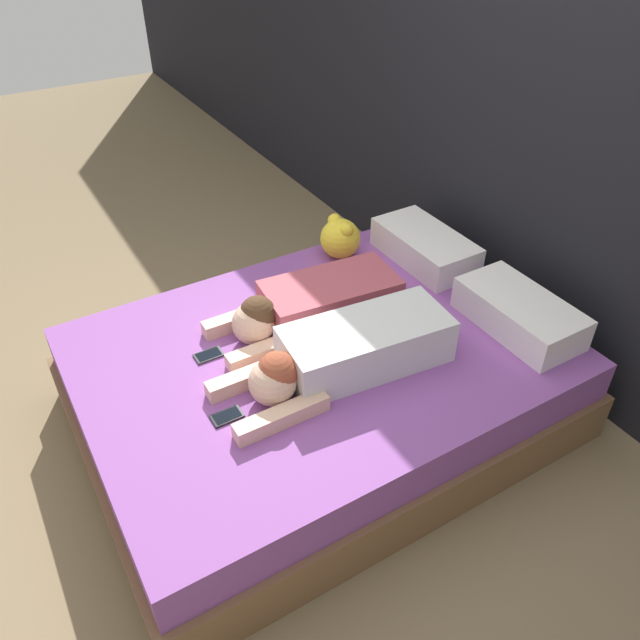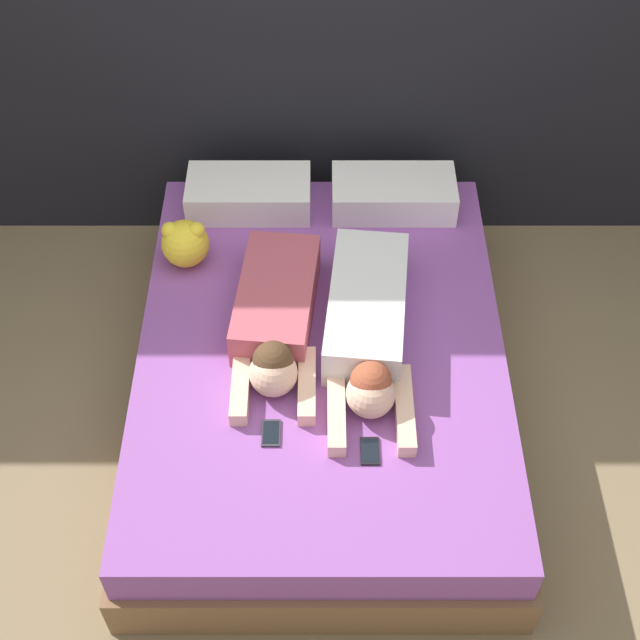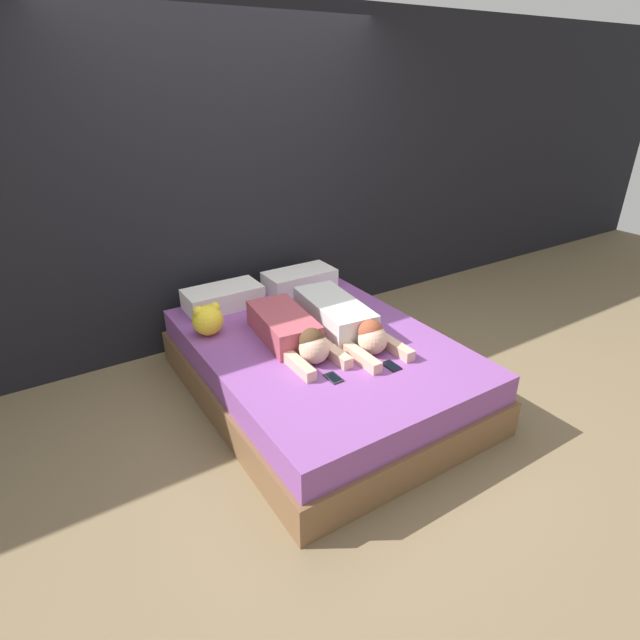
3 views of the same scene
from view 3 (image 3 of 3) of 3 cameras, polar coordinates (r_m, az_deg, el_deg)
ground_plane at (r=3.65m, az=0.00°, el=-8.27°), size 12.00×12.00×0.00m
wall_back at (r=4.17m, az=-9.42°, el=15.25°), size 12.00×0.06×2.60m
bed at (r=3.54m, az=0.00°, el=-5.41°), size 1.60×2.14×0.44m
pillow_head_left at (r=3.95m, az=-11.03°, el=2.55°), size 0.59×0.30×0.16m
pillow_head_right at (r=4.22m, az=-2.34°, el=4.62°), size 0.59×0.30×0.16m
person_left at (r=3.33m, az=-3.23°, el=-1.35°), size 0.37×0.92×0.22m
person_right at (r=3.47m, az=2.68°, el=0.00°), size 0.38×1.05×0.22m
cell_phone_left at (r=3.00m, az=1.54°, el=-6.61°), size 0.07×0.12×0.01m
cell_phone_right at (r=3.15m, az=8.15°, el=-5.20°), size 0.07×0.12×0.01m
plush_toy at (r=3.54m, az=-12.72°, el=0.09°), size 0.22×0.22×0.23m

